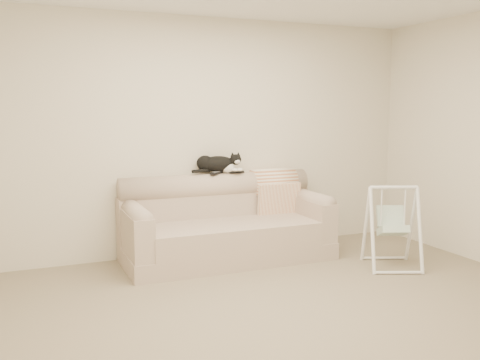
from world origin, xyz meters
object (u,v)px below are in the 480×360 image
Objects in this scene: tuxedo_cat at (218,164)px; baby_swing at (392,226)px; remote_a at (216,173)px; remote_b at (236,172)px; sofa at (225,226)px.

baby_swing is (1.44, -1.21, -0.58)m from tuxedo_cat.
remote_b is at bearing 1.99° from remote_a.
remote_b is 0.20× the size of baby_swing.
sofa is at bearing -92.55° from tuxedo_cat.
tuxedo_cat reaches higher than sofa.
remote_b is (0.24, 0.01, -0.00)m from remote_a.
sofa is at bearing -135.17° from remote_b.
remote_b is 0.30× the size of tuxedo_cat.
tuxedo_cat is (0.03, 0.04, 0.10)m from remote_a.
remote_b is at bearing -7.77° from tuxedo_cat.
remote_a is at bearing 141.49° from baby_swing.
tuxedo_cat is (-0.21, 0.03, 0.10)m from remote_b.
remote_a is at bearing 94.39° from sofa.
baby_swing is (1.45, -0.95, 0.07)m from sofa.
sofa reaches higher than baby_swing.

